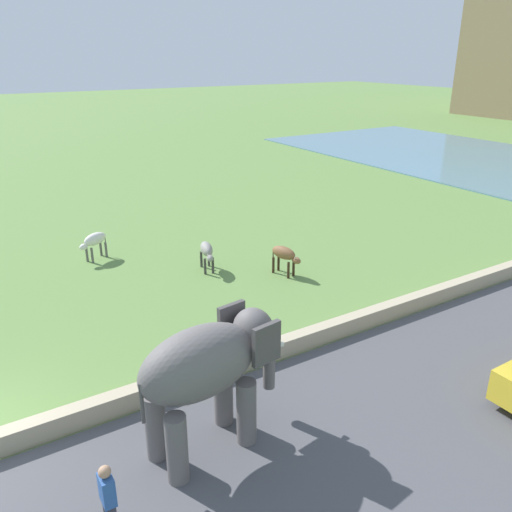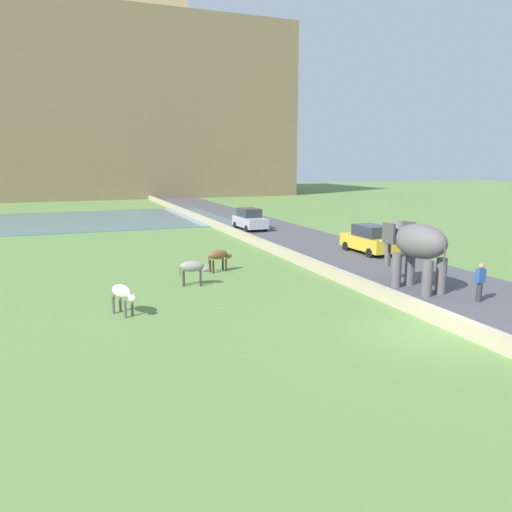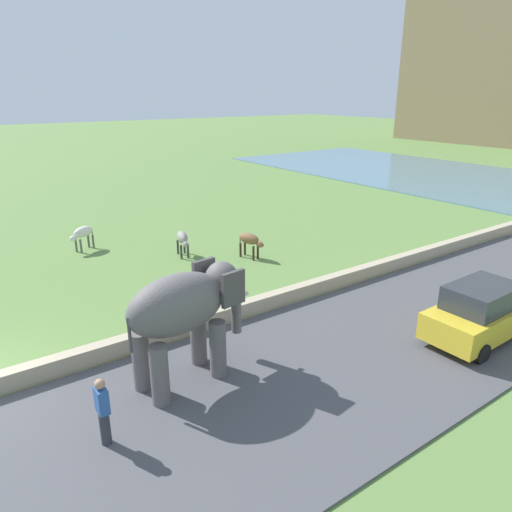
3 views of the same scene
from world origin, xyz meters
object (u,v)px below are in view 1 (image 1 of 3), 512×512
Objects in this scene: elephant at (209,367)px; cow_brown at (285,255)px; person_beside_elephant at (109,501)px; cow_grey at (207,251)px; cow_white at (94,241)px.

cow_brown is (-6.92, 6.74, -1.20)m from elephant.
cow_grey is at bearing 145.31° from person_beside_elephant.
person_beside_elephant is at bearing -65.70° from elephant.
cow_white and cow_brown have the same top height.
elephant is 2.57× the size of cow_white.
elephant is at bearing -26.25° from cow_grey.
cow_white is (-13.52, 3.51, -0.04)m from person_beside_elephant.
cow_brown is at bearing 46.84° from cow_white.
cow_grey is 1.03× the size of cow_white.
cow_grey is (-8.87, 4.37, -1.20)m from elephant.
person_beside_elephant is 1.15× the size of cow_grey.
cow_white is (-12.36, 0.94, -1.20)m from elephant.
person_beside_elephant is at bearing -14.55° from cow_white.
cow_grey is 4.90m from cow_white.
cow_grey is at bearing -129.45° from cow_brown.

